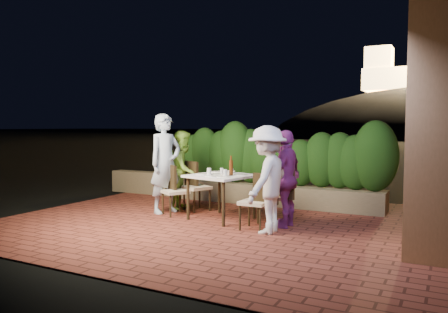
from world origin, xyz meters
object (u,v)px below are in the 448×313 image
Objects in this scene: bowl at (230,172)px; dining_table at (221,197)px; diner_white at (267,179)px; diner_blue at (166,163)px; diner_purple at (286,179)px; chair_left_back at (197,186)px; chair_left_front at (175,190)px; diner_green at (183,170)px; beer_bottle at (231,166)px; chair_right_back at (273,196)px; chair_right_front at (254,201)px; parapet_lamp at (175,171)px.

dining_table is at bearing -90.96° from bowl.
diner_white is (1.04, -0.52, 0.41)m from dining_table.
diner_blue is 2.31m from diner_purple.
chair_left_back is 0.51× the size of diner_blue.
diner_purple is at bearing 168.71° from diner_white.
diner_blue is (-0.27, 0.10, 0.46)m from chair_left_front.
diner_green is at bearing 140.86° from chair_left_front.
diner_blue is at bearing 178.32° from beer_bottle.
dining_table is 2.93× the size of beer_bottle.
chair_right_back is at bearing -70.60° from diner_blue.
diner_white is (2.19, -0.55, -0.11)m from diner_blue.
chair_left_front is (-1.07, -0.06, -0.48)m from beer_bottle.
chair_left_front is at bearing -85.83° from diner_purple.
dining_table is at bearing 175.94° from beer_bottle.
diner_purple reaches higher than chair_right_back.
chair_left_back is 0.73m from diner_blue.
chair_right_back is at bearing -165.37° from diner_white.
diner_white is (1.78, -0.97, 0.33)m from chair_left_back.
diner_blue reaches higher than beer_bottle.
beer_bottle is 0.22× the size of diner_purple.
chair_left_front is 0.53m from chair_left_back.
diner_green is (-1.08, 0.20, -0.03)m from bowl.
bowl is 0.18× the size of chair_right_front.
bowl is at bearing -110.33° from diner_green.
chair_left_front is 0.96× the size of chair_right_back.
diner_purple is at bearing -113.64° from diner_green.
dining_table is at bearing -114.83° from diner_white.
diner_purple is 10.75× the size of parapet_lamp.
diner_green is at bearing 157.65° from beer_bottle.
diner_blue is 1.14× the size of diner_white.
bowl is at bearing 89.04° from dining_table.
beer_bottle reaches higher than chair_right_back.
parapet_lamp is (-3.22, 1.72, -0.18)m from diner_purple.
beer_bottle is at bearing -4.06° from dining_table.
chair_right_front is 0.62m from diner_purple.
diner_blue is at bearing -88.34° from diner_purple.
beer_bottle is 0.22× the size of diner_green.
diner_blue is 2.26m from diner_white.
chair_right_front is (0.78, -0.73, -0.34)m from bowl.
chair_right_back is at bearing 36.41° from chair_left_front.
chair_left_back is 6.46× the size of parapet_lamp.
dining_table is 1.23m from diner_white.
dining_table is at bearing -73.22° from diner_blue.
dining_table is 0.88m from chair_left_front.
bowl is 1.11× the size of parapet_lamp.
diner_purple is at bearing -28.09° from parapet_lamp.
parapet_lamp is at bearing -9.81° from chair_right_back.
chair_right_front is at bearing 20.10° from chair_left_front.
dining_table is 0.87m from chair_left_back.
beer_bottle is 0.40m from bowl.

